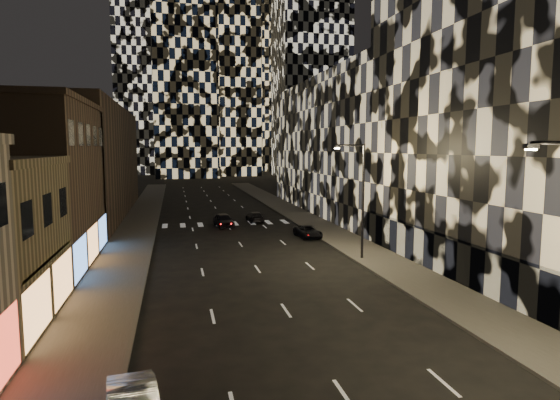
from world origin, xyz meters
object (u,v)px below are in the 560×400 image
streetlight_far (360,193)px  car_dark_rightlane (308,232)px  car_dark_midlane (224,220)px  car_dark_oncoming (255,217)px

streetlight_far → car_dark_rightlane: size_ratio=2.14×
car_dark_rightlane → streetlight_far: bearing=-85.9°
car_dark_midlane → car_dark_rightlane: bearing=-53.6°
car_dark_midlane → car_dark_oncoming: bearing=27.5°
car_dark_midlane → car_dark_oncoming: car_dark_midlane is taller
streetlight_far → car_dark_midlane: bearing=116.3°
car_dark_oncoming → car_dark_rightlane: size_ratio=1.00×
streetlight_far → car_dark_oncoming: bearing=103.2°
car_dark_midlane → car_dark_oncoming: 4.83m
car_dark_oncoming → car_dark_rightlane: (3.50, -10.74, -0.03)m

